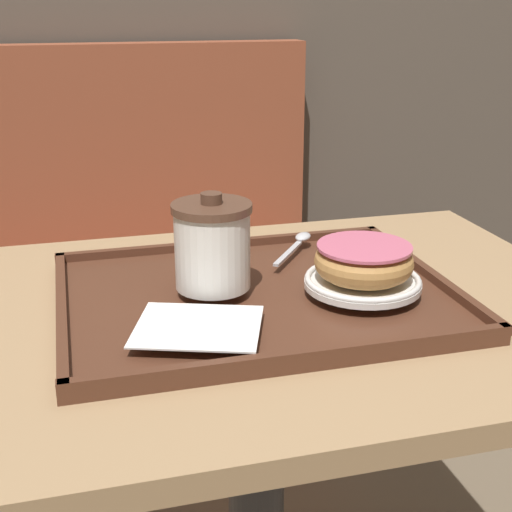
% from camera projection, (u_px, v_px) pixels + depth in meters
% --- Properties ---
extents(booth_bench, '(1.11, 0.44, 1.00)m').
position_uv_depth(booth_bench, '(106.00, 327.00, 1.81)').
color(booth_bench, brown).
rests_on(booth_bench, ground_plane).
extents(cafe_table, '(0.92, 0.64, 0.73)m').
position_uv_depth(cafe_table, '(256.00, 414.00, 0.98)').
color(cafe_table, tan).
rests_on(cafe_table, ground_plane).
extents(serving_tray, '(0.50, 0.39, 0.02)m').
position_uv_depth(serving_tray, '(256.00, 297.00, 0.92)').
color(serving_tray, '#512D1E').
rests_on(serving_tray, cafe_table).
extents(napkin_paper, '(0.17, 0.16, 0.00)m').
position_uv_depth(napkin_paper, '(198.00, 326.00, 0.80)').
color(napkin_paper, white).
rests_on(napkin_paper, serving_tray).
extents(coffee_cup_front, '(0.10, 0.10, 0.12)m').
position_uv_depth(coffee_cup_front, '(212.00, 245.00, 0.90)').
color(coffee_cup_front, white).
rests_on(coffee_cup_front, serving_tray).
extents(plate_with_chocolate_donut, '(0.15, 0.15, 0.01)m').
position_uv_depth(plate_with_chocolate_donut, '(363.00, 281.00, 0.91)').
color(plate_with_chocolate_donut, white).
rests_on(plate_with_chocolate_donut, serving_tray).
extents(donut_chocolate_glazed, '(0.13, 0.13, 0.04)m').
position_uv_depth(donut_chocolate_glazed, '(364.00, 261.00, 0.90)').
color(donut_chocolate_glazed, tan).
rests_on(donut_chocolate_glazed, plate_with_chocolate_donut).
extents(spoon, '(0.09, 0.12, 0.01)m').
position_uv_depth(spoon, '(299.00, 241.00, 1.07)').
color(spoon, silver).
rests_on(spoon, serving_tray).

